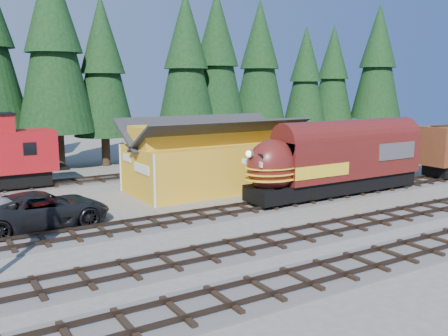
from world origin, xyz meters
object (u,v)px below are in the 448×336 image
pickup_truck_b (1,211)px  locomotive (332,163)px  depot (213,149)px  pickup_truck_a (42,210)px

pickup_truck_b → locomotive: bearing=-101.7°
locomotive → pickup_truck_b: (-20.44, 3.77, -1.43)m
depot → pickup_truck_a: (-12.93, -3.82, -1.98)m
locomotive → pickup_truck_b: size_ratio=2.33×
locomotive → pickup_truck_a: 18.77m
locomotive → pickup_truck_b: bearing=169.5°
pickup_truck_a → pickup_truck_b: 2.21m
depot → pickup_truck_a: bearing=-163.5°
depot → pickup_truck_b: size_ratio=2.05×
depot → pickup_truck_a: size_ratio=1.81×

